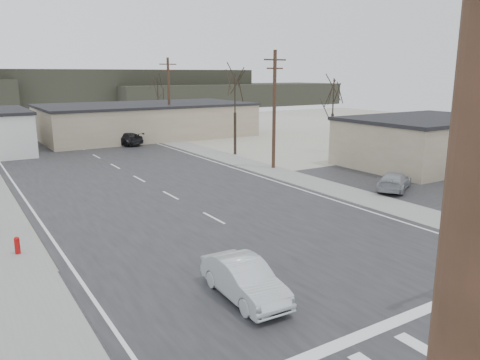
% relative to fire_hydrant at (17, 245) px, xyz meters
% --- Properties ---
extents(ground, '(140.00, 140.00, 0.00)m').
position_rel_fire_hydrant_xyz_m(ground, '(10.20, -8.00, -0.45)').
color(ground, beige).
rests_on(ground, ground).
extents(main_road, '(18.00, 110.00, 0.05)m').
position_rel_fire_hydrant_xyz_m(main_road, '(10.20, 7.00, -0.43)').
color(main_road, black).
rests_on(main_road, ground).
extents(cross_road, '(90.00, 10.00, 0.04)m').
position_rel_fire_hydrant_xyz_m(cross_road, '(10.20, -8.00, -0.43)').
color(cross_road, black).
rests_on(cross_road, ground).
extents(parking_lot, '(18.00, 20.00, 0.03)m').
position_rel_fire_hydrant_xyz_m(parking_lot, '(30.20, -2.00, -0.44)').
color(parking_lot, black).
rests_on(parking_lot, ground).
extents(sidewalk_right, '(3.00, 90.00, 0.06)m').
position_rel_fire_hydrant_xyz_m(sidewalk_right, '(20.80, 12.00, -0.42)').
color(sidewalk_right, gray).
rests_on(sidewalk_right, ground).
extents(fire_hydrant, '(0.24, 0.24, 0.87)m').
position_rel_fire_hydrant_xyz_m(fire_hydrant, '(0.00, 0.00, 0.00)').
color(fire_hydrant, '#A50C0C').
rests_on(fire_hydrant, ground).
extents(building_right_far, '(26.30, 14.30, 4.30)m').
position_rel_fire_hydrant_xyz_m(building_right_far, '(20.20, 36.00, 1.70)').
color(building_right_far, tan).
rests_on(building_right_far, ground).
extents(building_lot, '(14.30, 10.30, 4.30)m').
position_rel_fire_hydrant_xyz_m(building_lot, '(34.20, 4.00, 1.71)').
color(building_lot, tan).
rests_on(building_lot, ground).
extents(upole_right_a, '(2.20, 0.30, 10.00)m').
position_rel_fire_hydrant_xyz_m(upole_right_a, '(21.70, 10.00, 4.77)').
color(upole_right_a, '#4A2E22').
rests_on(upole_right_a, ground).
extents(upole_right_b, '(2.20, 0.30, 10.00)m').
position_rel_fire_hydrant_xyz_m(upole_right_b, '(21.70, 32.00, 4.77)').
color(upole_right_b, '#4A2E22').
rests_on(upole_right_b, ground).
extents(tree_right_mid, '(3.74, 3.74, 8.33)m').
position_rel_fire_hydrant_xyz_m(tree_right_mid, '(22.70, 18.00, 5.48)').
color(tree_right_mid, '#33271F').
rests_on(tree_right_mid, ground).
extents(tree_right_far, '(3.52, 3.52, 7.84)m').
position_rel_fire_hydrant_xyz_m(tree_right_far, '(25.20, 44.00, 5.13)').
color(tree_right_far, '#33271F').
rests_on(tree_right_far, ground).
extents(tree_lot, '(3.52, 3.52, 7.84)m').
position_rel_fire_hydrant_xyz_m(tree_lot, '(32.20, 14.00, 5.13)').
color(tree_lot, '#33271F').
rests_on(tree_lot, ground).
extents(hill_center, '(80.00, 18.00, 9.00)m').
position_rel_fire_hydrant_xyz_m(hill_center, '(25.20, 88.00, 4.05)').
color(hill_center, '#333026').
rests_on(hill_center, ground).
extents(hill_right, '(60.00, 18.00, 5.50)m').
position_rel_fire_hydrant_xyz_m(hill_right, '(60.20, 82.00, 2.30)').
color(hill_right, '#333026').
rests_on(hill_right, ground).
extents(sedan_crossing, '(1.70, 4.42, 1.44)m').
position_rel_fire_hydrant_xyz_m(sedan_crossing, '(6.44, -9.08, 0.31)').
color(sedan_crossing, '#B5BBC0').
rests_on(sedan_crossing, main_road).
extents(car_far_a, '(4.14, 5.68, 1.53)m').
position_rel_fire_hydrant_xyz_m(car_far_a, '(14.93, 30.10, 0.36)').
color(car_far_a, black).
rests_on(car_far_a, main_road).
extents(car_far_b, '(2.57, 4.56, 1.46)m').
position_rel_fire_hydrant_xyz_m(car_far_b, '(10.85, 57.00, 0.33)').
color(car_far_b, black).
rests_on(car_far_b, main_road).
extents(car_parked_silver, '(4.74, 3.76, 1.29)m').
position_rel_fire_hydrant_xyz_m(car_parked_silver, '(24.19, -1.01, 0.22)').
color(car_parked_silver, '#91959A').
rests_on(car_parked_silver, parking_lot).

